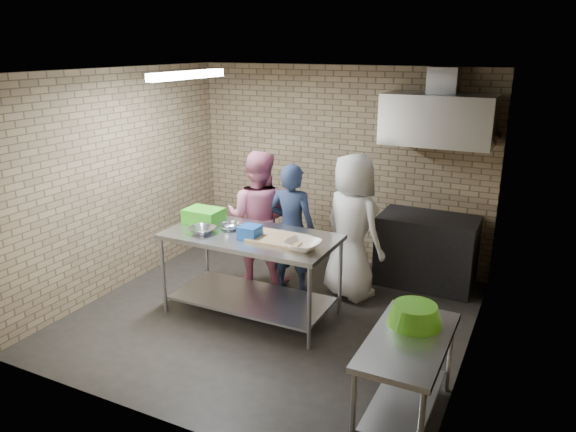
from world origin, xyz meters
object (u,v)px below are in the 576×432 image
(side_counter, at_px, (406,379))
(green_basin, at_px, (415,314))
(prep_table, at_px, (252,274))
(blue_tub, at_px, (250,232))
(woman_white, at_px, (352,227))
(bottle_green, at_px, (479,127))
(green_crate, at_px, (204,216))
(woman_pink, at_px, (258,218))
(man_navy, at_px, (292,229))
(bottle_red, at_px, (445,124))
(stove, at_px, (426,251))

(side_counter, xyz_separation_m, green_basin, (-0.02, 0.25, 0.46))
(prep_table, height_order, blue_tub, blue_tub)
(side_counter, distance_m, woman_white, 2.39)
(bottle_green, distance_m, woman_white, 1.92)
(prep_table, distance_m, green_crate, 0.91)
(green_crate, bearing_deg, bottle_green, 33.35)
(prep_table, height_order, woman_pink, woman_pink)
(prep_table, distance_m, man_navy, 0.84)
(woman_white, bearing_deg, side_counter, 146.97)
(woman_white, bearing_deg, prep_table, 74.37)
(prep_table, distance_m, bottle_red, 2.97)
(woman_pink, bearing_deg, woman_white, 176.25)
(bottle_red, height_order, woman_white, bottle_red)
(side_counter, relative_size, green_basin, 2.61)
(bottle_red, height_order, woman_pink, bottle_red)
(side_counter, bearing_deg, bottle_red, 97.62)
(bottle_red, xyz_separation_m, bottle_green, (0.40, 0.00, -0.01))
(side_counter, height_order, green_crate, green_crate)
(man_navy, distance_m, woman_pink, 0.50)
(blue_tub, bearing_deg, bottle_red, 51.81)
(bottle_green, bearing_deg, man_navy, -148.49)
(woman_pink, bearing_deg, bottle_green, -165.41)
(green_crate, height_order, woman_pink, woman_pink)
(green_crate, height_order, woman_white, woman_white)
(stove, bearing_deg, woman_white, -135.32)
(bottle_red, xyz_separation_m, woman_white, (-0.80, -0.98, -1.15))
(stove, bearing_deg, man_navy, -147.48)
(blue_tub, relative_size, bottle_red, 1.18)
(blue_tub, bearing_deg, woman_pink, 114.28)
(bottle_red, bearing_deg, man_navy, -142.20)
(prep_table, relative_size, woman_white, 1.08)
(prep_table, relative_size, woman_pink, 1.11)
(green_crate, distance_m, bottle_red, 3.12)
(stove, xyz_separation_m, bottle_green, (0.45, 0.24, 1.57))
(stove, bearing_deg, woman_pink, -155.67)
(bottle_green, height_order, woman_pink, bottle_green)
(stove, height_order, green_crate, green_crate)
(bottle_green, xyz_separation_m, woman_pink, (-2.40, -1.12, -1.15))
(woman_white, bearing_deg, woman_pink, 32.87)
(woman_pink, bearing_deg, bottle_red, -161.18)
(green_crate, xyz_separation_m, bottle_green, (2.74, 1.81, 0.98))
(prep_table, relative_size, man_navy, 1.18)
(blue_tub, bearing_deg, woman_white, 52.76)
(blue_tub, bearing_deg, prep_table, 116.57)
(blue_tub, bearing_deg, man_navy, 84.33)
(bottle_red, bearing_deg, side_counter, -82.38)
(stove, bearing_deg, bottle_red, 78.23)
(side_counter, distance_m, stove, 2.79)
(man_navy, bearing_deg, side_counter, 130.10)
(green_basin, xyz_separation_m, man_navy, (-1.89, 1.57, -0.02))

